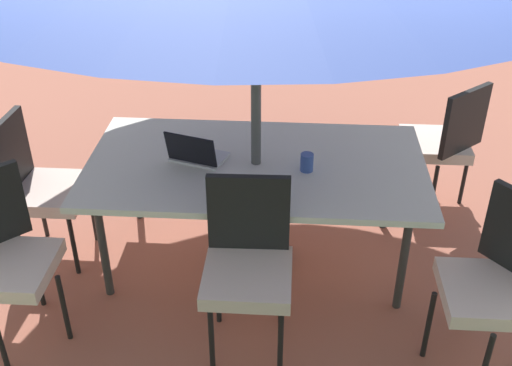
# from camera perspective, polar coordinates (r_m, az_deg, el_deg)

# --- Properties ---
(ground_plane) EXTENTS (10.00, 10.00, 0.02)m
(ground_plane) POSITION_cam_1_polar(r_m,az_deg,el_deg) (4.23, -0.00, -6.85)
(ground_plane) COLOR #935442
(dining_table) EXTENTS (2.06, 1.13, 0.73)m
(dining_table) POSITION_cam_1_polar(r_m,az_deg,el_deg) (3.83, -0.00, 1.28)
(dining_table) COLOR silver
(dining_table) RESTS_ON ground_plane
(chair_east) EXTENTS (0.47, 0.46, 0.98)m
(chair_east) POSITION_cam_1_polar(r_m,az_deg,el_deg) (4.18, -19.13, -0.01)
(chair_east) COLOR beige
(chair_east) RESTS_ON ground_plane
(chair_northwest) EXTENTS (0.58, 0.58, 0.98)m
(chair_northwest) POSITION_cam_1_polar(r_m,az_deg,el_deg) (3.43, 21.10, -8.12)
(chair_northwest) COLOR beige
(chair_northwest) RESTS_ON ground_plane
(chair_southwest) EXTENTS (0.59, 0.59, 0.98)m
(chair_southwest) POSITION_cam_1_polar(r_m,az_deg,el_deg) (4.65, 16.61, 3.82)
(chair_southwest) COLOR beige
(chair_southwest) RESTS_ON ground_plane
(chair_northeast) EXTENTS (0.59, 0.59, 0.98)m
(chair_northeast) POSITION_cam_1_polar(r_m,az_deg,el_deg) (3.63, -22.03, -5.93)
(chair_northeast) COLOR beige
(chair_northeast) RESTS_ON ground_plane
(chair_north) EXTENTS (0.46, 0.47, 0.98)m
(chair_north) POSITION_cam_1_polar(r_m,az_deg,el_deg) (3.32, -0.73, -7.04)
(chair_north) COLOR beige
(chair_north) RESTS_ON ground_plane
(laptop) EXTENTS (0.38, 0.33, 0.21)m
(laptop) POSITION_cam_1_polar(r_m,az_deg,el_deg) (3.82, -5.45, 2.62)
(laptop) COLOR #B7B7BC
(laptop) RESTS_ON dining_table
(cup) EXTENTS (0.08, 0.08, 0.11)m
(cup) POSITION_cam_1_polar(r_m,az_deg,el_deg) (3.72, 4.64, 1.88)
(cup) COLOR #334C99
(cup) RESTS_ON dining_table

